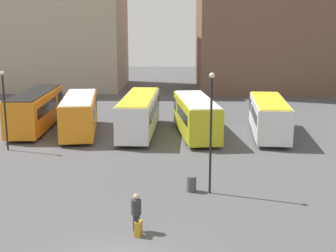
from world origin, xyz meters
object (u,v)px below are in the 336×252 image
Objects in this scene: bus_2 at (139,113)px; lamp_post_1 at (5,104)px; bus_3 at (196,115)px; bus_1 at (80,113)px; bus_0 at (36,109)px; trash_bin at (191,184)px; bus_4 at (269,116)px; lamp_post_0 at (211,125)px; traveler at (136,209)px; suitcase at (138,229)px.

lamp_post_1 is (-8.95, -5.31, 1.62)m from bus_2.
bus_1 is at bearing 79.46° from bus_3.
bus_0 reaches higher than trash_bin.
bus_2 reaches higher than bus_4.
lamp_post_0 reaches higher than trash_bin.
traveler is at bearing -168.96° from bus_1.
lamp_post_0 is at bearing 174.04° from bus_3.
suitcase is at bearing -154.85° from bus_0.
bus_0 is 22.05m from traveler.
bus_1 reaches higher than trash_bin.
bus_0 is 22.58m from suitcase.
bus_1 is 9.39m from bus_3.
bus_1 is 0.98× the size of bus_3.
bus_2 is 1.87× the size of lamp_post_1.
bus_3 is 9.76× the size of suitcase.
suitcase is 1.14× the size of trash_bin.
trash_bin is (2.40, 5.42, 0.08)m from suitcase.
bus_3 is 1.49× the size of lamp_post_0.
bus_0 is 8.92m from bus_2.
bus_4 is at bearing -91.38° from bus_2.
bus_2 reaches higher than suitcase.
lamp_post_1 reaches higher than bus_3.
lamp_post_0 is at bearing 161.84° from bus_4.
trash_bin is (12.65, -14.65, -1.30)m from bus_0.
lamp_post_0 reaches higher than traveler.
lamp_post_1 is (-0.11, -6.58, 1.57)m from bus_0.
suitcase is (0.13, -0.50, -0.67)m from traveler.
lamp_post_0 reaches higher than bus_0.
bus_2 is 10.34m from bus_4.
bus_2 is (8.83, -1.28, -0.05)m from bus_0.
bus_4 is at bearing -99.62° from bus_1.
trash_bin is at bearing -9.07° from suitcase.
lamp_post_0 is at bearing -139.48° from bus_0.
lamp_post_1 is 6.58× the size of trash_bin.
traveler is at bearing 162.54° from bus_3.
bus_0 reaches higher than suitcase.
bus_0 is 1.06× the size of bus_3.
bus_0 is 19.40m from trash_bin.
bus_2 is 10.53m from lamp_post_1.
bus_0 is at bearing 83.86° from bus_2.
trash_bin is at bearing 166.36° from lamp_post_0.
lamp_post_0 is at bearing -13.64° from trash_bin.
lamp_post_0 reaches higher than bus_4.
bus_3 is 13.11m from lamp_post_0.
trash_bin is (-0.71, -12.71, -1.19)m from bus_3.
traveler is 0.84m from suitcase.
lamp_post_0 is 1.14× the size of lamp_post_1.
bus_3 reaches higher than trash_bin.
bus_3 is 11.17× the size of trash_bin.
lamp_post_1 reaches higher than bus_4.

